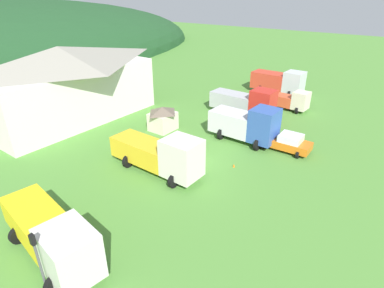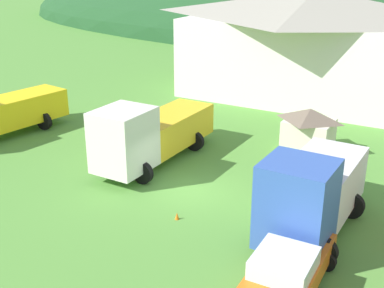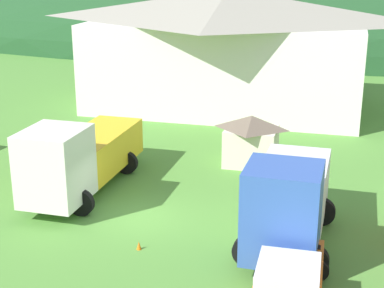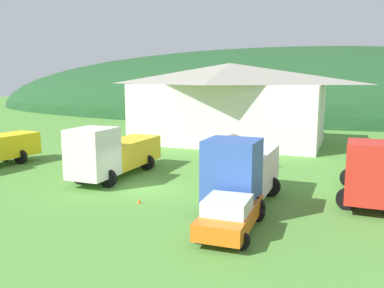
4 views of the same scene
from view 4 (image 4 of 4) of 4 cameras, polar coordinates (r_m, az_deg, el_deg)
ground_plane at (r=24.18m, az=-6.62°, el=-6.39°), size 200.00×200.00×0.00m
forested_hill_backdrop at (r=83.95m, az=13.54°, el=4.63°), size 135.73×60.00×24.79m
depot_building at (r=41.22m, az=5.28°, el=5.94°), size 19.40×11.37×7.97m
play_shed_cream at (r=29.55m, az=5.88°, el=-0.88°), size 2.73×2.41×2.55m
heavy_rig_striped at (r=26.90m, az=-11.22°, el=-1.14°), size 3.19×8.31×3.54m
box_truck_blue at (r=20.80m, az=7.04°, el=-3.74°), size 3.31×6.69×3.71m
crane_truck_red at (r=23.55m, az=23.77°, el=-3.26°), size 3.18×7.76×3.48m
service_pickup_orange at (r=17.44m, az=5.37°, el=-9.80°), size 2.46×4.89×1.66m
traffic_cone_near_pickup at (r=21.65m, az=-7.45°, el=-8.30°), size 0.36×0.36×0.60m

